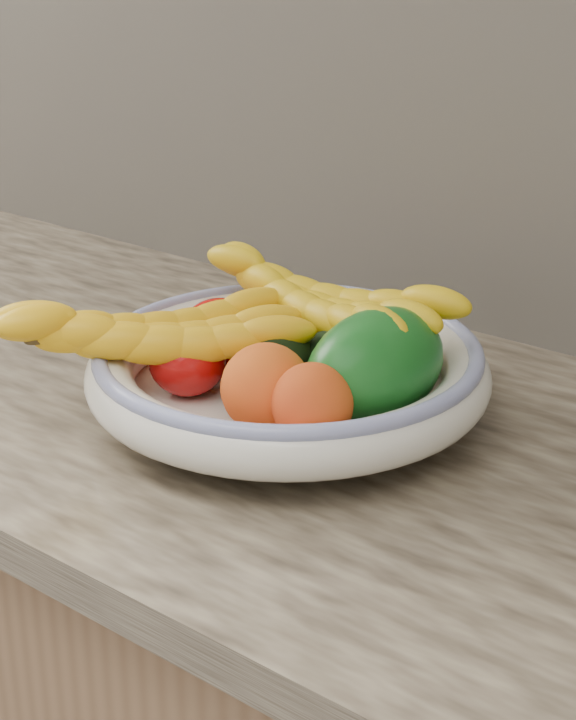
# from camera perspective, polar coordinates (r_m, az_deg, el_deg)

# --- Properties ---
(fruit_bowl) EXTENTS (0.39, 0.39, 0.08)m
(fruit_bowl) POSITION_cam_1_polar(r_m,az_deg,el_deg) (1.06, -0.00, -0.57)
(fruit_bowl) COLOR silver
(fruit_bowl) RESTS_ON kitchen_counter
(clementine_back_left) EXTENTS (0.06, 0.06, 0.04)m
(clementine_back_left) POSITION_cam_1_polar(r_m,az_deg,el_deg) (1.14, 1.65, 1.43)
(clementine_back_left) COLOR orange
(clementine_back_left) RESTS_ON fruit_bowl
(clementine_back_right) EXTENTS (0.07, 0.07, 0.05)m
(clementine_back_right) POSITION_cam_1_polar(r_m,az_deg,el_deg) (1.13, 4.93, 1.15)
(clementine_back_right) COLOR #E06504
(clementine_back_right) RESTS_ON fruit_bowl
(tomato_left) EXTENTS (0.10, 0.10, 0.07)m
(tomato_left) POSITION_cam_1_polar(r_m,az_deg,el_deg) (1.12, -3.56, 1.31)
(tomato_left) COLOR #BD0100
(tomato_left) RESTS_ON fruit_bowl
(tomato_near_left) EXTENTS (0.09, 0.09, 0.07)m
(tomato_near_left) POSITION_cam_1_polar(r_m,az_deg,el_deg) (1.06, -5.23, -0.05)
(tomato_near_left) COLOR #B20C0C
(tomato_near_left) RESTS_ON fruit_bowl
(avocado_center) EXTENTS (0.12, 0.13, 0.07)m
(avocado_center) POSITION_cam_1_polar(r_m,az_deg,el_deg) (1.05, -0.53, 0.11)
(avocado_center) COLOR black
(avocado_center) RESTS_ON fruit_bowl
(avocado_right) EXTENTS (0.11, 0.11, 0.06)m
(avocado_right) POSITION_cam_1_polar(r_m,az_deg,el_deg) (1.06, 3.23, 0.18)
(avocado_right) COLOR black
(avocado_right) RESTS_ON fruit_bowl
(green_mango) EXTENTS (0.14, 0.17, 0.14)m
(green_mango) POSITION_cam_1_polar(r_m,az_deg,el_deg) (1.01, 4.55, -0.35)
(green_mango) COLOR #105617
(green_mango) RESTS_ON fruit_bowl
(peach_front) EXTENTS (0.10, 0.10, 0.08)m
(peach_front) POSITION_cam_1_polar(r_m,az_deg,el_deg) (0.98, -1.15, -1.46)
(peach_front) COLOR orange
(peach_front) RESTS_ON fruit_bowl
(peach_right) EXTENTS (0.08, 0.08, 0.07)m
(peach_right) POSITION_cam_1_polar(r_m,az_deg,el_deg) (0.95, 1.26, -2.27)
(peach_right) COLOR orange
(peach_right) RESTS_ON fruit_bowl
(banana_bunch_back) EXTENTS (0.34, 0.16, 0.09)m
(banana_bunch_back) POSITION_cam_1_polar(r_m,az_deg,el_deg) (1.11, 1.55, 2.61)
(banana_bunch_back) COLOR yellow
(banana_bunch_back) RESTS_ON fruit_bowl
(banana_bunch_front) EXTENTS (0.27, 0.32, 0.09)m
(banana_bunch_front) POSITION_cam_1_polar(r_m,az_deg,el_deg) (1.05, -6.90, 0.93)
(banana_bunch_front) COLOR yellow
(banana_bunch_front) RESTS_ON fruit_bowl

